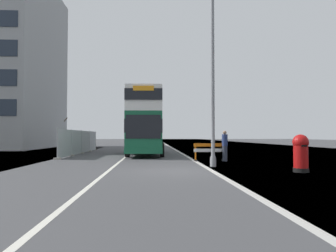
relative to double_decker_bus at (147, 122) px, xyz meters
name	(u,v)px	position (x,y,z in m)	size (l,w,h in m)	color
ground	(185,172)	(1.84, -12.16, -2.69)	(140.00, 280.00, 0.10)	#424244
double_decker_bus	(147,122)	(0.00, 0.00, 0.00)	(3.00, 11.02, 4.96)	#145638
lamppost_foreground	(213,76)	(3.42, -10.50, 1.86)	(0.29, 0.70, 9.47)	gray
red_pillar_postbox	(301,151)	(6.63, -13.01, -1.77)	(0.66, 0.66, 1.59)	black
roadworks_barrier	(210,150)	(3.90, -7.06, -1.96)	(1.94, 0.60, 1.07)	orange
construction_site_fence	(81,142)	(-5.65, 1.33, -1.67)	(0.44, 13.80, 2.03)	#A8AAAD
car_oncoming_near	(153,139)	(0.56, 19.32, -1.62)	(2.06, 3.84, 2.15)	navy
car_receding_mid	(132,139)	(-2.81, 25.39, -1.59)	(1.94, 4.12, 2.23)	navy
bare_tree_far_verge_near	(57,130)	(-13.60, 21.14, -0.24)	(2.64, 2.72, 4.53)	#4C3D2D
pedestrian_at_kerb	(225,146)	(4.80, -7.19, -1.71)	(0.34, 0.34, 1.84)	#2D3342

